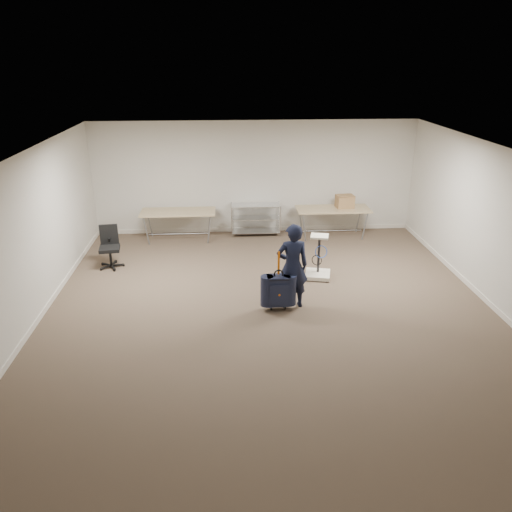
{
  "coord_description": "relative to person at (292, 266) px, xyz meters",
  "views": [
    {
      "loc": [
        -0.77,
        -7.74,
        4.23
      ],
      "look_at": [
        -0.24,
        0.3,
        0.99
      ],
      "focal_mm": 35.0,
      "sensor_mm": 36.0,
      "label": 1
    }
  ],
  "objects": [
    {
      "name": "wire_shelf",
      "position": [
        -0.4,
        3.92,
        -0.34
      ],
      "size": [
        1.22,
        0.47,
        0.8
      ],
      "color": "silver",
      "rests_on": "ground"
    },
    {
      "name": "ground",
      "position": [
        -0.4,
        -0.28,
        -0.78
      ],
      "size": [
        9.0,
        9.0,
        0.0
      ],
      "primitive_type": "plane",
      "color": "#47352B",
      "rests_on": "ground"
    },
    {
      "name": "office_chair",
      "position": [
        -3.63,
        2.06,
        -0.51
      ],
      "size": [
        0.54,
        0.54,
        0.9
      ],
      "color": "black",
      "rests_on": "ground"
    },
    {
      "name": "person",
      "position": [
        0.0,
        0.0,
        0.0
      ],
      "size": [
        0.6,
        0.41,
        1.57
      ],
      "primitive_type": "imported",
      "rotation": [
        0.0,
        0.0,
        3.21
      ],
      "color": "black",
      "rests_on": "ground"
    },
    {
      "name": "cardboard_box",
      "position": [
        1.8,
        3.73,
        0.1
      ],
      "size": [
        0.45,
        0.35,
        0.31
      ],
      "primitive_type": "cube",
      "rotation": [
        0.0,
        0.0,
        0.1
      ],
      "color": "#8E6342",
      "rests_on": "folding_table_right"
    },
    {
      "name": "suitcase",
      "position": [
        -0.25,
        -0.14,
        -0.4
      ],
      "size": [
        0.42,
        0.25,
        1.11
      ],
      "color": "black",
      "rests_on": "ground"
    },
    {
      "name": "folding_table_right",
      "position": [
        1.5,
        3.67,
        -0.11
      ],
      "size": [
        1.8,
        0.75,
        0.73
      ],
      "color": "tan",
      "rests_on": "ground"
    },
    {
      "name": "room_shell",
      "position": [
        -0.4,
        1.1,
        -0.73
      ],
      "size": [
        8.0,
        9.0,
        9.0
      ],
      "color": "beige",
      "rests_on": "ground"
    },
    {
      "name": "equipment_cart",
      "position": [
        0.71,
        1.22,
        -0.54
      ],
      "size": [
        0.6,
        0.6,
        0.91
      ],
      "color": "beige",
      "rests_on": "ground"
    },
    {
      "name": "folding_table_left",
      "position": [
        -2.3,
        3.67,
        -0.11
      ],
      "size": [
        1.8,
        0.75,
        0.73
      ],
      "color": "tan",
      "rests_on": "ground"
    }
  ]
}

